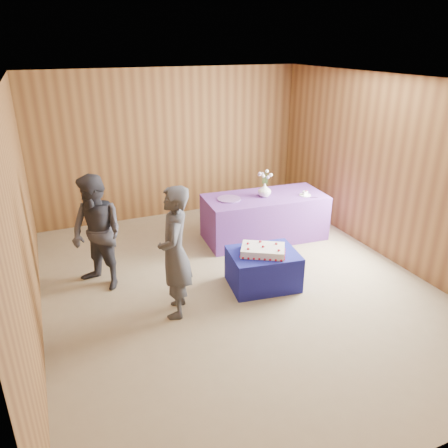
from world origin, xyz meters
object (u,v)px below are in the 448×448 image
vase (265,190)px  cake_table (263,269)px  sheet_cake (263,250)px  serving_table (264,217)px  guest_left (175,253)px  guest_right (97,234)px

vase → cake_table: bearing=-117.7°
sheet_cake → vase: 1.63m
serving_table → sheet_cake: bearing=-114.5°
cake_table → vase: 1.67m
guest_left → serving_table: bearing=148.3°
cake_table → sheet_cake: 0.31m
guest_left → vase: bearing=148.3°
serving_table → sheet_cake: size_ratio=2.82×
serving_table → cake_table: bearing=-114.2°
guest_left → cake_table: bearing=118.1°
guest_right → cake_table: bearing=32.8°
sheet_cake → guest_right: (-2.00, 0.87, 0.23)m
vase → guest_left: bearing=-142.3°
serving_table → sheet_cake: serving_table is taller
vase → guest_right: (-2.76, -0.54, -0.08)m
sheet_cake → guest_left: size_ratio=0.43×
serving_table → guest_left: guest_left is taller
guest_left → guest_right: (-0.76, 1.00, -0.03)m
cake_table → guest_left: (-1.27, -0.17, 0.57)m
sheet_cake → vase: vase is taller
vase → sheet_cake: bearing=-118.1°
cake_table → guest_right: 2.26m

